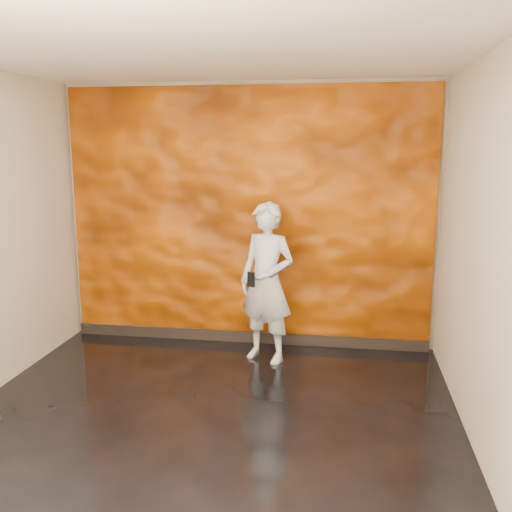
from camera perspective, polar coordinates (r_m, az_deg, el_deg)
room at (r=4.21m, az=-5.47°, el=0.66°), size 4.02×4.02×2.81m
feature_wall at (r=6.11m, az=-0.87°, el=3.82°), size 3.90×0.06×2.75m
baseboard at (r=6.37m, az=-0.89°, el=-8.08°), size 3.90×0.04×0.12m
man at (r=5.67m, az=1.09°, el=-2.68°), size 0.69×0.58×1.61m
phone at (r=5.44m, az=-0.50°, el=-2.35°), size 0.08×0.05×0.15m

